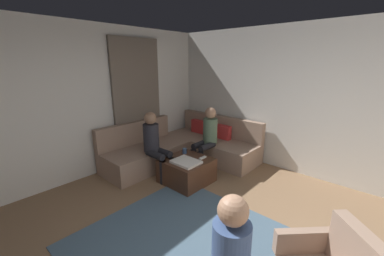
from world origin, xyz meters
The scene contains 11 objects.
wall_back centered at (0.00, 2.94, 1.35)m, with size 6.00×0.12×2.70m, color silver.
wall_left centered at (-2.94, 0.00, 1.35)m, with size 0.12×6.00×2.70m, color silver.
curtain_panel centered at (-2.84, 1.30, 1.25)m, with size 0.06×1.10×2.50m, color #726659.
area_rug centered at (-0.20, 0.10, 0.01)m, with size 2.60×2.20×0.01m, color slate.
sectional_couch centered at (-2.08, 1.88, 0.28)m, with size 2.10×2.55×0.87m.
ottoman centered at (-1.38, 1.22, 0.21)m, with size 0.76×0.76×0.42m, color #4C2D1E.
folded_blanket centered at (-1.28, 1.10, 0.44)m, with size 0.44×0.36×0.04m, color white.
coffee_mug centered at (-1.60, 1.40, 0.47)m, with size 0.08×0.08×0.10m, color #334C72.
game_remote centered at (-1.20, 1.44, 0.43)m, with size 0.05×0.15×0.02m, color white.
person_on_couch_back centered at (-1.51, 1.93, 0.66)m, with size 0.30×0.60×1.20m.
person_on_couch_side centered at (-1.93, 0.98, 0.66)m, with size 0.60×0.30×1.20m.
Camera 1 is at (1.24, -1.55, 2.05)m, focal length 22.27 mm.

